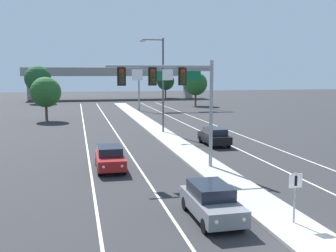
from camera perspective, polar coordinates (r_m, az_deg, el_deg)
The scene contains 18 objects.
ground_plane at distance 16.85m, azimuth 20.94°, elevation -15.98°, with size 260.00×260.00×0.00m, color #28282B.
median_island at distance 32.67m, azimuth 3.30°, elevation -4.00°, with size 2.40×110.00×0.15m, color #9E9B93.
lane_stripe_oncoming_center at distance 38.58m, azimuth -6.31°, elevation -2.37°, with size 0.14×100.00×0.01m, color silver.
lane_stripe_receding_center at distance 40.66m, azimuth 6.98°, elevation -1.87°, with size 0.14×100.00×0.01m, color silver.
edge_stripe_left at distance 38.37m, azimuth -11.22°, elevation -2.52°, with size 0.14×100.00×0.01m, color silver.
edge_stripe_right at distance 41.87m, azimuth 11.25°, elevation -1.69°, with size 0.14×100.00×0.01m, color silver.
overhead_signal_mast at distance 27.19m, azimuth 1.02°, elevation 5.20°, with size 7.16×0.44×7.20m.
median_sign_post at distance 18.50m, azimuth 17.21°, elevation -8.49°, with size 0.60×0.10×2.20m.
street_lamp_median at distance 44.18m, azimuth -0.97°, elevation 6.47°, with size 2.58×0.28×10.00m.
car_oncoming_grey at distance 18.82m, azimuth 6.03°, elevation -10.35°, with size 1.86×4.49×1.58m.
car_oncoming_red at distance 28.16m, azimuth -8.06°, elevation -4.38°, with size 1.82×4.47×1.58m.
car_receding_black at distance 37.35m, azimuth 6.45°, elevation -1.42°, with size 1.84×4.48×1.58m.
highway_sign_gantry at distance 72.01m, azimuth 1.09°, elevation 7.15°, with size 13.28×0.42×7.50m.
overpass_bridge at distance 102.68m, azimuth -7.71°, elevation 6.97°, with size 42.40×6.40×7.65m.
tree_far_right_c at distance 81.17m, azimuth 3.86°, elevation 5.86°, with size 4.56×4.56×6.60m.
tree_far_left_c at distance 91.84m, azimuth -17.63°, elevation 6.29°, with size 5.53×5.53×8.00m.
tree_far_left_b at distance 58.14m, azimuth -16.60°, elevation 4.51°, with size 4.11×4.11×5.95m.
tree_far_right_a at distance 106.08m, azimuth -0.35°, elevation 6.20°, with size 4.45×4.45×6.45m.
Camera 1 is at (-8.78, -12.79, 6.57)m, focal length 43.96 mm.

